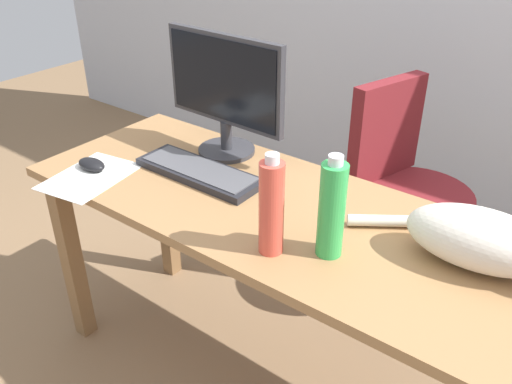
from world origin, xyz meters
The scene contains 10 objects.
ground_plane centered at (0.00, 0.00, 0.00)m, with size 8.00×8.00×0.00m, color #846647.
desk centered at (0.00, 0.00, 0.64)m, with size 1.66×0.61×0.75m.
office_chair centered at (0.11, 0.71, 0.41)m, with size 0.50×0.48×0.94m.
monitor centered at (-0.37, 0.19, 0.98)m, with size 0.48×0.20×0.41m.
keyboard centered at (-0.33, 0.01, 0.76)m, with size 0.44×0.15×0.03m.
cat centered at (0.56, 0.08, 0.83)m, with size 0.61×0.22×0.20m.
computer_mouse centered at (-0.64, -0.18, 0.77)m, with size 0.11×0.06×0.04m, color black.
paper_sheet centered at (-0.60, -0.22, 0.75)m, with size 0.21×0.30×0.00m, color white.
water_bottle centered at (0.22, -0.11, 0.88)m, with size 0.07×0.07×0.28m.
spray_bottle centered at (0.10, -0.19, 0.88)m, with size 0.06×0.06×0.28m.
Camera 1 is at (0.75, -1.11, 1.57)m, focal length 37.53 mm.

